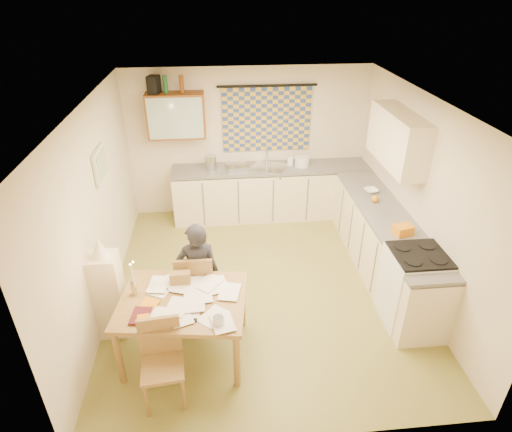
{
  "coord_description": "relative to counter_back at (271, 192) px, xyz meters",
  "views": [
    {
      "loc": [
        -0.54,
        -4.62,
        3.72
      ],
      "look_at": [
        -0.07,
        0.2,
        0.98
      ],
      "focal_mm": 30.0,
      "sensor_mm": 36.0,
      "label": 1
    }
  ],
  "objects": [
    {
      "name": "floor",
      "position": [
        -0.36,
        -1.95,
        -0.46
      ],
      "size": [
        4.0,
        4.5,
        0.02
      ],
      "primitive_type": "cube",
      "color": "olive",
      "rests_on": "ground"
    },
    {
      "name": "ceiling",
      "position": [
        -0.36,
        -1.95,
        2.06
      ],
      "size": [
        4.0,
        4.5,
        0.02
      ],
      "primitive_type": "cube",
      "color": "white",
      "rests_on": "floor"
    },
    {
      "name": "wall_back",
      "position": [
        -0.36,
        0.31,
        0.8
      ],
      "size": [
        4.0,
        0.02,
        2.5
      ],
      "primitive_type": "cube",
      "color": "beige",
      "rests_on": "floor"
    },
    {
      "name": "wall_front",
      "position": [
        -0.36,
        -4.21,
        0.8
      ],
      "size": [
        4.0,
        0.02,
        2.5
      ],
      "primitive_type": "cube",
      "color": "beige",
      "rests_on": "floor"
    },
    {
      "name": "wall_left",
      "position": [
        -2.37,
        -1.95,
        0.8
      ],
      "size": [
        0.02,
        4.5,
        2.5
      ],
      "primitive_type": "cube",
      "color": "beige",
      "rests_on": "floor"
    },
    {
      "name": "wall_right",
      "position": [
        1.65,
        -1.95,
        0.8
      ],
      "size": [
        0.02,
        4.5,
        2.5
      ],
      "primitive_type": "cube",
      "color": "beige",
      "rests_on": "floor"
    },
    {
      "name": "window_blind",
      "position": [
        -0.06,
        0.27,
        1.2
      ],
      "size": [
        1.45,
        0.03,
        1.05
      ],
      "primitive_type": "cube",
      "color": "navy",
      "rests_on": "wall_back"
    },
    {
      "name": "curtain_rod",
      "position": [
        -0.06,
        0.25,
        1.75
      ],
      "size": [
        1.6,
        0.04,
        0.04
      ],
      "primitive_type": "cylinder",
      "rotation": [
        0.0,
        1.57,
        0.0
      ],
      "color": "black",
      "rests_on": "wall_back"
    },
    {
      "name": "wall_cabinet",
      "position": [
        -1.51,
        0.13,
        1.35
      ],
      "size": [
        0.9,
        0.34,
        0.7
      ],
      "primitive_type": "cube",
      "color": "#64310E",
      "rests_on": "wall_back"
    },
    {
      "name": "wall_cabinet_glass",
      "position": [
        -1.51,
        -0.04,
        1.35
      ],
      "size": [
        0.84,
        0.02,
        0.64
      ],
      "primitive_type": "cube",
      "color": "#99B2A5",
      "rests_on": "wall_back"
    },
    {
      "name": "upper_cabinet_right",
      "position": [
        1.47,
        -1.4,
        1.4
      ],
      "size": [
        0.34,
        1.3,
        0.7
      ],
      "primitive_type": "cube",
      "color": "beige",
      "rests_on": "wall_right"
    },
    {
      "name": "framed_print",
      "position": [
        -2.33,
        -1.55,
        1.25
      ],
      "size": [
        0.04,
        0.5,
        0.4
      ],
      "primitive_type": "cube",
      "color": "beige",
      "rests_on": "wall_left"
    },
    {
      "name": "print_canvas",
      "position": [
        -2.3,
        -1.55,
        1.25
      ],
      "size": [
        0.01,
        0.42,
        0.32
      ],
      "primitive_type": "cube",
      "color": "beige",
      "rests_on": "wall_left"
    },
    {
      "name": "counter_back",
      "position": [
        0.0,
        0.0,
        0.0
      ],
      "size": [
        3.3,
        0.62,
        0.92
      ],
      "color": "beige",
      "rests_on": "floor"
    },
    {
      "name": "counter_right",
      "position": [
        1.34,
        -1.78,
        -0.0
      ],
      "size": [
        0.62,
        2.95,
        0.92
      ],
      "color": "beige",
      "rests_on": "floor"
    },
    {
      "name": "stove",
      "position": [
        1.34,
        -2.77,
        0.03
      ],
      "size": [
        0.63,
        0.63,
        0.97
      ],
      "color": "white",
      "rests_on": "floor"
    },
    {
      "name": "sink",
      "position": [
        -0.04,
        0.0,
        0.43
      ],
      "size": [
        0.68,
        0.63,
        0.1
      ],
      "primitive_type": "cube",
      "rotation": [
        0.0,
        0.0,
        -0.41
      ],
      "color": "silver",
      "rests_on": "counter_back"
    },
    {
      "name": "tap",
      "position": [
        -0.06,
        0.18,
        0.61
      ],
      "size": [
        0.04,
        0.04,
        0.28
      ],
      "primitive_type": "cylinder",
      "rotation": [
        0.0,
        0.0,
        -0.21
      ],
      "color": "silver",
      "rests_on": "counter_back"
    },
    {
      "name": "dish_rack",
      "position": [
        -0.58,
        -0.0,
        0.5
      ],
      "size": [
        0.39,
        0.35,
        0.06
      ],
      "primitive_type": "cube",
      "rotation": [
        0.0,
        0.0,
        0.16
      ],
      "color": "silver",
      "rests_on": "counter_back"
    },
    {
      "name": "kettle",
      "position": [
        -1.0,
        0.0,
        0.59
      ],
      "size": [
        0.23,
        0.23,
        0.24
      ],
      "primitive_type": "cylinder",
      "rotation": [
        0.0,
        0.0,
        -0.34
      ],
      "color": "silver",
      "rests_on": "counter_back"
    },
    {
      "name": "mixing_bowl",
      "position": [
        0.52,
        -0.0,
        0.55
      ],
      "size": [
        0.32,
        0.32,
        0.16
      ],
      "primitive_type": "cylinder",
      "rotation": [
        0.0,
        0.0,
        0.41
      ],
      "color": "white",
      "rests_on": "counter_back"
    },
    {
      "name": "soap_bottle",
      "position": [
        0.33,
        0.05,
        0.57
      ],
      "size": [
        0.14,
        0.15,
        0.19
      ],
      "primitive_type": "imported",
      "rotation": [
        0.0,
        0.0,
        -0.35
      ],
      "color": "white",
      "rests_on": "counter_back"
    },
    {
      "name": "bowl",
      "position": [
        1.34,
        -1.08,
        0.49
      ],
      "size": [
        0.27,
        0.27,
        0.05
      ],
      "primitive_type": "imported",
      "rotation": [
        0.0,
        0.0,
        0.18
      ],
      "color": "white",
      "rests_on": "counter_right"
    },
    {
      "name": "orange_bag",
      "position": [
        1.34,
        -2.27,
        0.53
      ],
      "size": [
        0.25,
        0.21,
        0.12
      ],
      "primitive_type": "cube",
      "rotation": [
        0.0,
        0.0,
        0.25
      ],
      "color": "orange",
      "rests_on": "counter_right"
    },
    {
      "name": "fruit_orange",
      "position": [
        1.29,
        -1.4,
        0.52
      ],
      "size": [
        0.1,
        0.1,
        0.1
      ],
      "primitive_type": "sphere",
      "color": "orange",
      "rests_on": "counter_right"
    },
    {
      "name": "speaker",
      "position": [
        -1.79,
        0.13,
        1.83
      ],
      "size": [
        0.2,
        0.23,
        0.26
      ],
      "primitive_type": "cube",
      "rotation": [
        0.0,
        0.0,
        -0.24
      ],
      "color": "black",
      "rests_on": "wall_cabinet"
    },
    {
      "name": "bottle_green",
      "position": [
        -1.62,
        0.13,
        1.83
      ],
      "size": [
        0.08,
        0.08,
        0.26
      ],
      "primitive_type": "cylinder",
      "rotation": [
        0.0,
        0.0,
        -0.23
      ],
      "color": "#195926",
      "rests_on": "wall_cabinet"
    },
    {
      "name": "bottle_brown",
      "position": [
        -1.38,
        0.13,
        1.83
      ],
      "size": [
        0.07,
        0.07,
        0.26
      ],
      "primitive_type": "cylinder",
      "rotation": [
        0.0,
        0.0,
        0.0
      ],
      "color": "#64310E",
      "rests_on": "wall_cabinet"
    },
    {
      "name": "dining_table",
      "position": [
        -1.33,
        -3.04,
        -0.07
      ],
      "size": [
        1.44,
        1.17,
        0.75
      ],
      "rotation": [
        0.0,
        0.0,
        -0.13
      ],
      "color": "brown",
      "rests_on": "floor"
    },
    {
      "name": "chair_far",
      "position": [
        -1.22,
        -2.47,
        -0.15
      ],
      "size": [
        0.44,
        0.44,
        0.97
      ],
      "rotation": [
        0.0,
        0.0,
        3.12
      ],
      "color": "brown",
      "rests_on": "floor"
    },
    {
      "name": "chair_near",
      "position": [
        -1.52,
        -3.62,
        -0.17
      ],
      "size": [
        0.44,
        0.44,
        0.9
      ],
      "rotation": [
        0.0,
        0.0,
        0.1
      ],
      "color": "brown",
      "rests_on": "floor"
    },
    {
      "name": "person",
      "position": [
        -1.18,
        -2.5,
        0.22
      ],
      "size": [
        0.53,
        0.38,
        1.35
      ],
      "primitive_type": "imported",
      "rotation": [
        0.0,
        0.0,
        3.21
      ],
      "color": "black",
      "rests_on": "floor"
    },
    {
      "name": "shelf_stand",
      "position": [
        -2.2,
        -2.63,
        0.09
      ],
      "size": [
        0.32,
        0.3,
        1.08
      ],
      "primitive_type": "cube",
      "color": "beige",
      "rests_on": "floor"
    },
    {
      "name": "lampshade",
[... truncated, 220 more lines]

